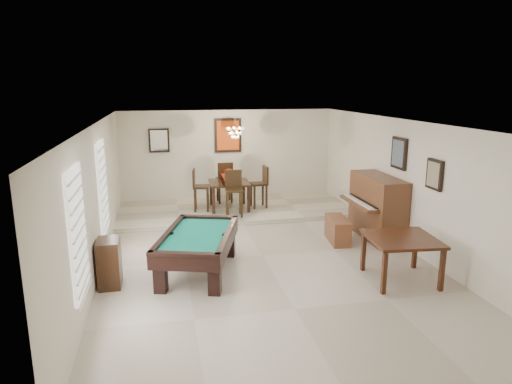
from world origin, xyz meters
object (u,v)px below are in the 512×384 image
object	(u,v)px
flower_vase	(229,173)
dining_chair_east	(259,187)
pool_table	(198,254)
square_table	(401,259)
dining_chair_north	(224,182)
dining_chair_south	(234,194)
chandelier	(235,129)
upright_piano	(370,208)
dining_chair_west	(201,190)
dining_table	(229,193)
apothecary_chest	(109,263)
piano_bench	(338,230)

from	to	relation	value
flower_vase	dining_chair_east	bearing A→B (deg)	-1.52
pool_table	square_table	distance (m)	3.51
flower_vase	dining_chair_north	xyz separation A→B (m)	(-0.03, 0.70, -0.39)
square_table	dining_chair_north	size ratio (longest dim) A/B	0.98
dining_chair_south	dining_chair_north	xyz separation A→B (m)	(-0.04, 1.42, 0.00)
square_table	chandelier	xyz separation A→B (m)	(-2.06, 4.80, 1.82)
upright_piano	dining_chair_east	xyz separation A→B (m)	(-1.91, 2.60, -0.02)
square_table	dining_chair_east	world-z (taller)	dining_chair_east
chandelier	dining_chair_south	bearing A→B (deg)	-102.10
dining_chair_west	chandelier	size ratio (longest dim) A/B	1.79
square_table	dining_table	world-z (taller)	dining_table
dining_table	flower_vase	xyz separation A→B (m)	(0.00, 0.00, 0.54)
dining_chair_west	dining_chair_east	xyz separation A→B (m)	(1.50, -0.00, 0.01)
flower_vase	dining_chair_south	bearing A→B (deg)	-88.70
apothecary_chest	chandelier	size ratio (longest dim) A/B	1.34
pool_table	upright_piano	bearing A→B (deg)	33.22
piano_bench	dining_chair_south	world-z (taller)	dining_chair_south
pool_table	piano_bench	bearing A→B (deg)	35.95
apothecary_chest	dining_chair_north	bearing A→B (deg)	61.27
dining_chair_north	dining_chair_west	bearing A→B (deg)	44.08
flower_vase	dining_chair_east	world-z (taller)	dining_chair_east
dining_chair_east	apothecary_chest	bearing A→B (deg)	-45.01
pool_table	dining_chair_south	bearing A→B (deg)	86.22
piano_bench	dining_table	xyz separation A→B (m)	(-1.94, 2.68, 0.28)
chandelier	square_table	bearing A→B (deg)	-66.75
square_table	dining_chair_south	xyz separation A→B (m)	(-2.22, 4.07, 0.30)
dining_chair_east	upright_piano	bearing A→B (deg)	31.69
upright_piano	dining_table	bearing A→B (deg)	135.76
upright_piano	dining_chair_north	world-z (taller)	upright_piano
piano_bench	dining_chair_south	bearing A→B (deg)	134.36
dining_chair_east	pool_table	bearing A→B (deg)	-31.62
apothecary_chest	dining_chair_north	distance (m)	5.37
square_table	piano_bench	world-z (taller)	square_table
dining_table	flower_vase	bearing A→B (deg)	0.00
dining_chair_north	dining_chair_west	distance (m)	1.01
square_table	dining_chair_north	distance (m)	5.95
dining_table	pool_table	bearing A→B (deg)	-106.62
pool_table	upright_piano	distance (m)	3.99
upright_piano	apothecary_chest	distance (m)	5.48
apothecary_chest	dining_table	world-z (taller)	dining_table
square_table	dining_chair_east	distance (m)	4.99
apothecary_chest	pool_table	bearing A→B (deg)	9.73
apothecary_chest	flower_vase	xyz separation A→B (m)	(2.61, 4.00, 0.67)
square_table	piano_bench	distance (m)	2.13
dining_table	dining_chair_west	bearing A→B (deg)	-178.39
piano_bench	dining_table	size ratio (longest dim) A/B	0.92
piano_bench	dining_chair_east	distance (m)	2.93
apothecary_chest	chandelier	xyz separation A→B (m)	(2.78, 4.02, 1.80)
apothecary_chest	dining_chair_east	bearing A→B (deg)	49.61
upright_piano	dining_chair_south	bearing A→B (deg)	144.57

